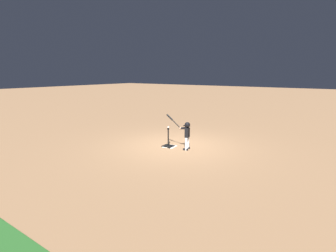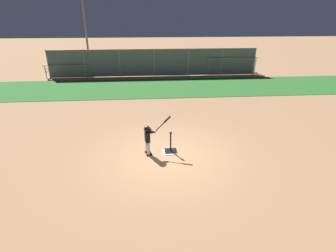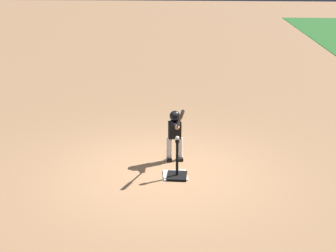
{
  "view_description": "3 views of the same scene",
  "coord_description": "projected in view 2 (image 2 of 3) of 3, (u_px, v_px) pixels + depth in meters",
  "views": [
    {
      "loc": [
        -5.4,
        8.24,
        2.79
      ],
      "look_at": [
        0.06,
        0.47,
        0.85
      ],
      "focal_mm": 28.0,
      "sensor_mm": 36.0,
      "label": 1
    },
    {
      "loc": [
        -0.54,
        -7.59,
        4.41
      ],
      "look_at": [
        0.1,
        0.45,
        0.9
      ],
      "focal_mm": 28.0,
      "sensor_mm": 36.0,
      "label": 2
    },
    {
      "loc": [
        7.99,
        0.77,
        3.69
      ],
      "look_at": [
        -0.32,
        0.09,
        0.81
      ],
      "focal_mm": 50.0,
      "sensor_mm": 36.0,
      "label": 3
    }
  ],
  "objects": [
    {
      "name": "ground_plane",
      "position": [
        166.0,
        156.0,
        8.73
      ],
      "size": [
        90.0,
        90.0,
        0.0
      ],
      "primitive_type": "plane",
      "color": "#99704C"
    },
    {
      "name": "grass_outfield_strip",
      "position": [
        156.0,
        88.0,
        16.64
      ],
      "size": [
        56.0,
        4.65,
        0.02
      ],
      "primitive_type": "cube",
      "color": "#286026",
      "rests_on": "ground_plane"
    },
    {
      "name": "backstop_fence",
      "position": [
        154.0,
        62.0,
        19.22
      ],
      "size": [
        15.24,
        0.08,
        2.0
      ],
      "color": "#9E9EA3",
      "rests_on": "ground_plane"
    },
    {
      "name": "home_plate",
      "position": [
        169.0,
        152.0,
        8.98
      ],
      "size": [
        0.49,
        0.49,
        0.02
      ],
      "primitive_type": "cube",
      "rotation": [
        0.0,
        0.0,
        0.12
      ],
      "color": "white",
      "rests_on": "ground_plane"
    },
    {
      "name": "batting_tee",
      "position": [
        171.0,
        149.0,
        8.97
      ],
      "size": [
        0.4,
        0.36,
        0.73
      ],
      "color": "black",
      "rests_on": "ground_plane"
    },
    {
      "name": "batter_child",
      "position": [
        149.0,
        136.0,
        8.62
      ],
      "size": [
        0.91,
        0.4,
        1.29
      ],
      "color": "silver",
      "rests_on": "ground_plane"
    },
    {
      "name": "baseball",
      "position": [
        171.0,
        131.0,
        8.71
      ],
      "size": [
        0.07,
        0.07,
        0.07
      ],
      "primitive_type": "sphere",
      "color": "white",
      "rests_on": "batting_tee"
    },
    {
      "name": "bleachers_left_center",
      "position": [
        70.0,
        69.0,
        19.67
      ],
      "size": [
        3.26,
        1.89,
        0.95
      ],
      "color": "#93969E",
      "rests_on": "ground_plane"
    },
    {
      "name": "bleachers_right_center",
      "position": [
        154.0,
        66.0,
        21.02
      ],
      "size": [
        3.95,
        1.93,
        0.95
      ],
      "color": "#93969E",
      "rests_on": "ground_plane"
    },
    {
      "name": "bleachers_far_left",
      "position": [
        228.0,
        64.0,
        20.67
      ],
      "size": [
        3.97,
        2.3,
        1.32
      ],
      "color": "#93969E",
      "rests_on": "ground_plane"
    }
  ]
}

